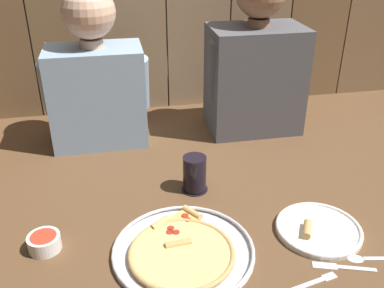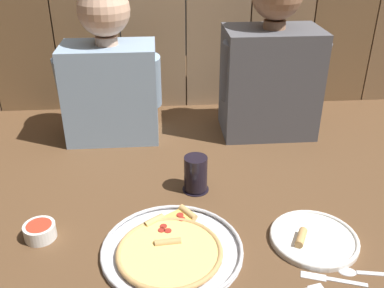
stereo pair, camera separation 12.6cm
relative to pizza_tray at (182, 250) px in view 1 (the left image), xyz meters
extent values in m
plane|color=brown|center=(0.11, 0.15, -0.01)|extent=(3.20, 3.20, 0.00)
cylinder|color=silver|center=(0.00, 0.00, -0.01)|extent=(0.37, 0.37, 0.01)
torus|color=silver|center=(0.00, 0.00, 0.00)|extent=(0.37, 0.37, 0.01)
cylinder|color=#B23823|center=(0.00, -0.01, 0.00)|extent=(0.27, 0.27, 0.00)
cylinder|color=#F4D170|center=(0.00, -0.01, 0.00)|extent=(0.26, 0.26, 0.01)
torus|color=tan|center=(0.00, -0.01, 0.00)|extent=(0.27, 0.27, 0.01)
cube|color=#EABC56|center=(0.03, 0.12, 0.00)|extent=(0.09, 0.09, 0.01)
cylinder|color=tan|center=(0.05, 0.14, 0.01)|extent=(0.05, 0.06, 0.02)
cylinder|color=#A3281E|center=(0.03, 0.13, 0.01)|extent=(0.02, 0.02, 0.00)
cylinder|color=#A3281E|center=(0.03, 0.11, 0.01)|extent=(0.02, 0.02, 0.00)
cube|color=#EFC660|center=(-0.01, 0.06, 0.00)|extent=(0.08, 0.09, 0.01)
cylinder|color=tan|center=(-0.01, 0.02, 0.01)|extent=(0.07, 0.03, 0.02)
cylinder|color=#A3281E|center=(-0.02, 0.07, 0.01)|extent=(0.02, 0.02, 0.00)
cylinder|color=#A3281E|center=(-0.01, 0.07, 0.01)|extent=(0.02, 0.02, 0.00)
cube|color=#EFC660|center=(-0.02, 0.08, 0.00)|extent=(0.09, 0.09, 0.01)
cylinder|color=tan|center=(-0.04, 0.11, 0.01)|extent=(0.06, 0.05, 0.02)
cylinder|color=#A3281E|center=(-0.02, 0.09, 0.01)|extent=(0.02, 0.02, 0.00)
cylinder|color=white|center=(0.38, 0.01, 0.00)|extent=(0.24, 0.24, 0.01)
torus|color=white|center=(0.38, 0.01, 0.00)|extent=(0.24, 0.24, 0.01)
cylinder|color=tan|center=(0.34, 0.00, 0.01)|extent=(0.05, 0.07, 0.02)
cylinder|color=black|center=(0.09, 0.28, -0.01)|extent=(0.08, 0.08, 0.01)
cylinder|color=black|center=(0.09, 0.28, 0.05)|extent=(0.07, 0.07, 0.11)
cylinder|color=white|center=(-0.35, 0.08, 0.01)|extent=(0.08, 0.08, 0.04)
cylinder|color=#B23823|center=(-0.35, 0.08, 0.02)|extent=(0.07, 0.07, 0.02)
cube|color=silver|center=(0.27, -0.16, -0.01)|extent=(0.10, 0.03, 0.01)
cube|color=silver|center=(0.33, -0.15, -0.01)|extent=(0.04, 0.03, 0.01)
cube|color=silver|center=(0.41, -0.14, -0.01)|extent=(0.09, 0.04, 0.01)
cube|color=silver|center=(0.34, -0.11, -0.01)|extent=(0.06, 0.04, 0.00)
cube|color=silver|center=(0.50, -0.12, -0.01)|extent=(0.10, 0.03, 0.01)
ellipsoid|color=silver|center=(0.43, -0.11, -0.01)|extent=(0.05, 0.04, 0.01)
cube|color=#849EB7|center=(-0.20, 0.69, 0.17)|extent=(0.34, 0.21, 0.36)
cylinder|color=#DBAD8E|center=(-0.20, 0.69, 0.37)|extent=(0.08, 0.08, 0.03)
sphere|color=#DBAD8E|center=(-0.20, 0.69, 0.47)|extent=(0.18, 0.18, 0.18)
sphere|color=brown|center=(-0.20, 0.70, 0.49)|extent=(0.17, 0.17, 0.17)
cylinder|color=#849EB7|center=(-0.35, 0.65, 0.23)|extent=(0.08, 0.12, 0.21)
cylinder|color=#849EB7|center=(-0.05, 0.65, 0.23)|extent=(0.08, 0.12, 0.21)
cube|color=#4C4C51|center=(0.41, 0.69, 0.19)|extent=(0.35, 0.23, 0.41)
cylinder|color=#9E7051|center=(0.41, 0.69, 0.41)|extent=(0.08, 0.08, 0.03)
cylinder|color=#4C4C51|center=(0.25, 0.65, 0.26)|extent=(0.08, 0.11, 0.23)
cylinder|color=#4C4C51|center=(0.56, 0.65, 0.26)|extent=(0.08, 0.14, 0.24)
camera|label=1|loc=(-0.14, -0.84, 0.76)|focal=40.46mm
camera|label=2|loc=(-0.01, -0.86, 0.76)|focal=40.46mm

